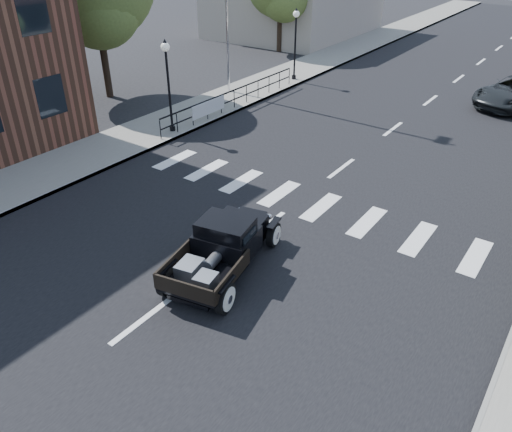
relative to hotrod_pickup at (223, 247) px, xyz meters
The scene contains 11 objects.
ground 0.88m from the hotrod_pickup, 126.77° to the left, with size 120.00×120.00×0.00m, color black.
road 15.42m from the hotrod_pickup, 91.13° to the left, with size 14.00×80.00×0.02m, color black.
road_markings 10.43m from the hotrod_pickup, 91.67° to the left, with size 12.00×60.00×0.06m, color silver, non-canonical shape.
sidewalk_left 17.75m from the hotrod_pickup, 119.74° to the left, with size 3.00×80.00×0.15m, color gray.
low_building_left 32.31m from the hotrod_pickup, 118.31° to the left, with size 10.00×12.00×5.00m, color #ABA08F.
railing 12.89m from the hotrod_pickup, 126.15° to the left, with size 0.08×10.00×1.00m, color black, non-canonical shape.
banner 11.28m from the hotrod_pickup, 131.83° to the left, with size 0.04×2.20×0.60m, color silver, non-canonical shape.
lamp_post_b 10.26m from the hotrod_pickup, 140.98° to the left, with size 0.36×0.36×3.80m, color black, non-canonical shape.
lamp_post_c 18.26m from the hotrod_pickup, 115.72° to the left, with size 0.36×0.36×3.80m, color black, non-canonical shape.
big_tree_near 16.97m from the hotrod_pickup, 149.56° to the left, with size 5.82×5.82×8.55m, color #4E622A, non-canonical shape.
hotrod_pickup is the anchor object (origin of this frame).
Camera 1 is at (7.14, -8.59, 7.95)m, focal length 35.00 mm.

